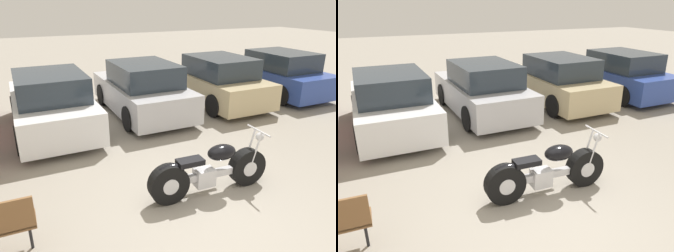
# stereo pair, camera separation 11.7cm
# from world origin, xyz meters

# --- Properties ---
(ground_plane) EXTENTS (60.00, 60.00, 0.00)m
(ground_plane) POSITION_xyz_m (0.00, 0.00, 0.00)
(ground_plane) COLOR gray
(motorcycle) EXTENTS (2.21, 0.62, 1.02)m
(motorcycle) POSITION_xyz_m (0.27, 0.51, 0.42)
(motorcycle) COLOR black
(motorcycle) RESTS_ON ground_plane
(parked_car_white) EXTENTS (1.87, 4.08, 1.51)m
(parked_car_white) POSITION_xyz_m (-1.69, 4.75, 0.70)
(parked_car_white) COLOR white
(parked_car_white) RESTS_ON ground_plane
(parked_car_silver) EXTENTS (1.87, 4.08, 1.51)m
(parked_car_silver) POSITION_xyz_m (0.86, 5.03, 0.70)
(parked_car_silver) COLOR #BCBCC1
(parked_car_silver) RESTS_ON ground_plane
(parked_car_champagne) EXTENTS (1.87, 4.08, 1.51)m
(parked_car_champagne) POSITION_xyz_m (3.40, 5.03, 0.70)
(parked_car_champagne) COLOR #C6B284
(parked_car_champagne) RESTS_ON ground_plane
(parked_car_blue) EXTENTS (1.87, 4.08, 1.51)m
(parked_car_blue) POSITION_xyz_m (5.95, 5.02, 0.70)
(parked_car_blue) COLOR #2D479E
(parked_car_blue) RESTS_ON ground_plane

